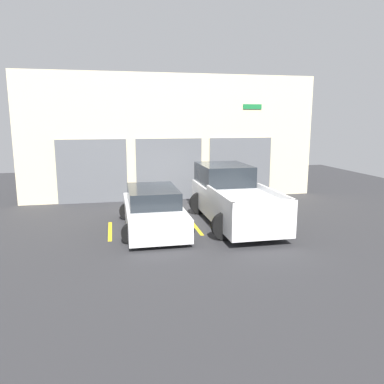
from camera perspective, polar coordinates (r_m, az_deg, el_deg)
The scene contains 7 objects.
ground_plane at distance 14.41m, azimuth -0.90°, elevation -3.49°, with size 28.00×28.00×0.00m, color #2D2D30.
shophouse_building at distance 17.22m, azimuth -3.06°, elevation 8.10°, with size 13.44×0.68×5.61m.
pickup_truck at distance 13.35m, azimuth 6.17°, elevation -0.75°, with size 2.56×5.30×1.93m.
sedan_white at distance 12.55m, azimuth -5.96°, elevation -2.72°, with size 2.19×4.50×1.37m.
parking_stripe_far_left at distance 12.63m, azimuth -12.38°, elevation -5.81°, with size 0.12×2.20×0.01m, color gold.
parking_stripe_left at distance 12.90m, azimuth 0.46°, elevation -5.20°, with size 0.12×2.20×0.01m, color gold.
parking_stripe_centre at distance 13.77m, azimuth 12.19°, elevation -4.41°, with size 0.12×2.20×0.01m, color gold.
Camera 1 is at (-2.65, -13.71, 3.57)m, focal length 35.00 mm.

